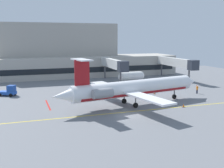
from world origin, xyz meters
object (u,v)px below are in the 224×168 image
baggage_tug (154,84)px  fuel_tank (131,76)px  marshaller (197,89)px  pushback_tractor (9,91)px  regional_jet (133,88)px

baggage_tug → fuel_tank: (-1.97, 9.81, 0.60)m
marshaller → fuel_tank: bearing=110.8°
baggage_tug → pushback_tractor: 33.47m
regional_jet → marshaller: size_ratio=16.51×
marshaller → regional_jet: bearing=-164.2°
marshaller → pushback_tractor: bearing=164.4°
pushback_tractor → fuel_tank: 32.62m
pushback_tractor → marshaller: pushback_tractor is taller
pushback_tractor → marshaller: 40.34m
pushback_tractor → fuel_tank: bearing=15.2°
pushback_tractor → fuel_tank: size_ratio=0.49×
baggage_tug → fuel_tank: fuel_tank is taller
regional_jet → fuel_tank: size_ratio=3.88×
pushback_tractor → fuel_tank: fuel_tank is taller
fuel_tank → marshaller: size_ratio=4.25×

